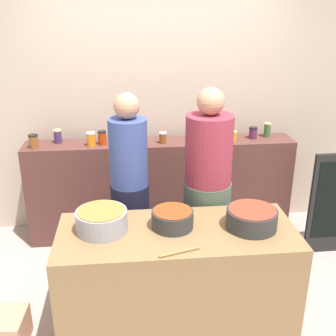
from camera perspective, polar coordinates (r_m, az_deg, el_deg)
The scene contains 20 objects.
ground at distance 3.69m, azimuth 0.57°, elevation -17.44°, with size 12.00×12.00×0.00m, color #A18F88.
storefront_wall at distance 4.38m, azimuth -1.47°, elevation 10.82°, with size 4.80×0.12×3.00m, color #BCA692.
display_shelf at distance 4.35m, azimuth -1.00°, elevation -2.87°, with size 2.70×0.36×1.04m, color #512D28.
prep_table at distance 3.20m, azimuth 1.22°, elevation -15.04°, with size 1.70×0.70×0.83m, color olive.
preserve_jar_0 at distance 4.16m, azimuth -17.99°, elevation 3.52°, with size 0.09×0.09×0.13m.
preserve_jar_1 at distance 4.24m, azimuth -14.90°, elevation 4.23°, with size 0.08×0.08×0.13m.
preserve_jar_2 at distance 4.08m, azimuth -10.53°, elevation 3.92°, with size 0.09×0.09×0.14m.
preserve_jar_3 at distance 4.10m, azimuth -9.02°, elevation 4.13°, with size 0.08×0.08×0.14m.
preserve_jar_4 at distance 4.09m, azimuth -0.72°, elevation 4.18°, with size 0.07×0.07×0.11m.
preserve_jar_5 at distance 4.17m, azimuth 5.25°, elevation 4.43°, with size 0.09×0.09×0.11m.
preserve_jar_6 at distance 4.18m, azimuth 7.00°, elevation 4.40°, with size 0.08×0.08×0.11m.
preserve_jar_7 at distance 4.20m, azimuth 8.92°, elevation 4.35°, with size 0.08×0.08×0.11m.
preserve_jar_8 at distance 4.33m, azimuth 11.60°, elevation 4.77°, with size 0.09×0.09×0.12m.
preserve_jar_9 at distance 4.41m, azimuth 13.47°, elevation 5.12°, with size 0.07×0.07×0.15m.
cooking_pot_left at distance 2.97m, azimuth -9.09°, elevation -7.15°, with size 0.36×0.36×0.16m.
cooking_pot_center at distance 2.98m, azimuth 0.62°, elevation -7.00°, with size 0.30×0.30×0.13m.
cooking_pot_right at distance 3.03m, azimuth 11.41°, elevation -6.80°, with size 0.36×0.36×0.14m.
wooden_spoon at distance 2.72m, azimuth 1.57°, elevation -11.47°, with size 0.02×0.02×0.28m, color #9E703D.
cook_with_tongs at distance 3.55m, azimuth -5.23°, elevation -4.37°, with size 0.33×0.33×1.69m.
cook_in_cap at distance 3.54m, azimuth 5.38°, elevation -4.33°, with size 0.40×0.40×1.73m.
Camera 1 is at (-0.32, -2.84, 2.32)m, focal length 44.37 mm.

